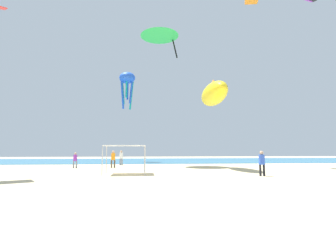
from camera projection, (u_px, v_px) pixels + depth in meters
ground at (164, 180)px, 18.05m from camera, size 110.00×110.00×0.10m
ocean_strip at (149, 161)px, 47.64m from camera, size 110.00×22.26×0.03m
canopy_tent at (125, 147)px, 22.28m from camera, size 3.30×2.63×2.29m
person_near_tent at (121, 156)px, 34.19m from camera, size 0.43×0.43×1.83m
person_leftmost at (113, 158)px, 29.35m from camera, size 0.47×0.43×1.83m
person_central at (262, 161)px, 20.51m from camera, size 0.49×0.44×1.85m
person_rightmost at (75, 159)px, 29.06m from camera, size 0.44×0.39×1.64m
kite_inflatable_yellow at (214, 94)px, 28.93m from camera, size 2.74×7.74×2.84m
kite_delta_green at (160, 33)px, 35.72m from camera, size 6.15×6.18×3.92m
kite_octopus_blue at (127, 80)px, 45.47m from camera, size 2.80×2.80×6.21m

